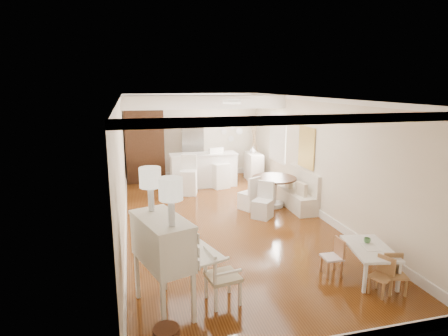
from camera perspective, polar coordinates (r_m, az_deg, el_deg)
name	(u,v)px	position (r m, az deg, el deg)	size (l,w,h in m)	color
room	(224,134)	(8.59, -0.06, 5.20)	(9.00, 9.04, 2.82)	brown
secretary_bureau	(163,265)	(5.36, -9.28, -14.33)	(1.07, 1.09, 1.36)	white
gustavian_armchair	(223,275)	(5.58, -0.19, -16.04)	(0.48, 0.48, 0.84)	white
kids_table	(369,262)	(6.72, 21.18, -13.22)	(0.63, 1.04, 0.52)	white
kids_chair_a	(381,276)	(6.27, 22.81, -14.98)	(0.28, 0.28, 0.59)	#B28251
kids_chair_b	(332,257)	(6.59, 16.11, -12.86)	(0.30, 0.30, 0.63)	#B57C52
kids_chair_c	(396,274)	(6.40, 24.70, -14.52)	(0.29, 0.29, 0.60)	#9D7347
banquette	(296,189)	(9.71, 10.95, -3.16)	(0.52, 1.60, 0.98)	silver
dining_table	(274,192)	(9.74, 7.59, -3.62)	(1.13, 1.13, 0.77)	#432615
slip_chair_near	(263,200)	(8.86, 5.91, -4.93)	(0.41, 0.42, 0.86)	silver
slip_chair_far	(249,193)	(9.44, 3.82, -3.79)	(0.41, 0.42, 0.86)	white
breakfast_counter	(204,170)	(11.53, -3.14, -0.29)	(2.05, 0.65, 1.03)	white
bar_stool_left	(188,175)	(10.67, -5.45, -1.12)	(0.45, 0.45, 1.13)	white
bar_stool_right	(220,168)	(11.35, -0.67, -0.03)	(0.48, 0.48, 1.21)	white
pantry_cabinet	(145,146)	(12.28, -11.98, 3.26)	(1.20, 0.60, 2.30)	#381E11
fridge	(203,151)	(12.50, -3.19, 2.53)	(0.75, 0.65, 1.80)	silver
sideboard	(254,167)	(12.27, 4.54, 0.18)	(0.42, 0.95, 0.90)	silver
pencil_cup	(367,240)	(6.75, 20.97, -10.27)	(0.11, 0.11, 0.09)	#528D52
branch_vase	(253,150)	(12.20, 4.37, 2.77)	(0.20, 0.20, 0.21)	silver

